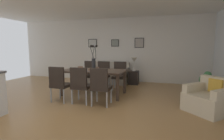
{
  "coord_description": "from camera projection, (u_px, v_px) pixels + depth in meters",
  "views": [
    {
      "loc": [
        1.88,
        -3.83,
        1.39
      ],
      "look_at": [
        0.5,
        0.78,
        0.77
      ],
      "focal_mm": 27.74,
      "sensor_mm": 36.0,
      "label": 1
    }
  ],
  "objects": [
    {
      "name": "placemat_near_left",
      "position": [
        74.0,
        70.0,
        5.04
      ],
      "size": [
        0.32,
        0.32,
        0.01
      ],
      "primitive_type": "cylinder",
      "color": "#4C4742",
      "rests_on": "dining_table"
    },
    {
      "name": "dining_chair_far_right",
      "position": [
        103.0,
        73.0,
        5.94
      ],
      "size": [
        0.45,
        0.45,
        0.92
      ],
      "color": "black",
      "rests_on": "ground"
    },
    {
      "name": "dining_chair_mid_right",
      "position": [
        120.0,
        74.0,
        5.82
      ],
      "size": [
        0.47,
        0.47,
        0.92
      ],
      "color": "black",
      "rests_on": "ground"
    },
    {
      "name": "framed_picture_center",
      "position": [
        115.0,
        43.0,
        7.19
      ],
      "size": [
        0.32,
        0.03,
        0.29
      ],
      "color": "black"
    },
    {
      "name": "armchair",
      "position": [
        210.0,
        99.0,
        3.75
      ],
      "size": [
        1.13,
        1.13,
        0.75
      ],
      "color": "beige",
      "rests_on": "ground"
    },
    {
      "name": "dining_table",
      "position": [
        94.0,
        73.0,
        5.1
      ],
      "size": [
        1.8,
        0.95,
        0.74
      ],
      "color": "#3D2D23",
      "rests_on": "ground"
    },
    {
      "name": "ground_plane",
      "position": [
        84.0,
        103.0,
        4.35
      ],
      "size": [
        9.0,
        9.0,
        0.0
      ],
      "primitive_type": "plane",
      "color": "olive"
    },
    {
      "name": "table_lamp",
      "position": [
        134.0,
        61.0,
        6.5
      ],
      "size": [
        0.22,
        0.22,
        0.51
      ],
      "color": "beige",
      "rests_on": "side_table"
    },
    {
      "name": "dining_chair_near_right",
      "position": [
        89.0,
        73.0,
        6.09
      ],
      "size": [
        0.47,
        0.47,
        0.92
      ],
      "color": "black",
      "rests_on": "ground"
    },
    {
      "name": "sofa",
      "position": [
        107.0,
        75.0,
        6.96
      ],
      "size": [
        1.71,
        0.84,
        0.8
      ],
      "color": "#A89E8E",
      "rests_on": "ground"
    },
    {
      "name": "placemat_near_right",
      "position": [
        80.0,
        68.0,
        5.44
      ],
      "size": [
        0.32,
        0.32,
        0.01
      ],
      "primitive_type": "cylinder",
      "color": "#4C4742",
      "rests_on": "dining_table"
    },
    {
      "name": "dining_chair_near_left",
      "position": [
        60.0,
        82.0,
        4.41
      ],
      "size": [
        0.46,
        0.46,
        0.92
      ],
      "color": "black",
      "rests_on": "ground"
    },
    {
      "name": "bowl_near_right",
      "position": [
        80.0,
        67.0,
        5.44
      ],
      "size": [
        0.17,
        0.17,
        0.07
      ],
      "color": "brown",
      "rests_on": "dining_table"
    },
    {
      "name": "placemat_far_right",
      "position": [
        96.0,
        69.0,
        5.29
      ],
      "size": [
        0.32,
        0.32,
        0.01
      ],
      "primitive_type": "cylinder",
      "color": "#4C4742",
      "rests_on": "dining_table"
    },
    {
      "name": "bowl_near_left",
      "position": [
        74.0,
        69.0,
        5.03
      ],
      "size": [
        0.17,
        0.17,
        0.07
      ],
      "color": "brown",
      "rests_on": "dining_table"
    },
    {
      "name": "back_wall_panel",
      "position": [
        117.0,
        50.0,
        7.27
      ],
      "size": [
        9.0,
        0.1,
        2.6
      ],
      "primitive_type": "cube",
      "color": "silver",
      "rests_on": "ground"
    },
    {
      "name": "centerpiece_vase",
      "position": [
        94.0,
        60.0,
        5.05
      ],
      "size": [
        0.21,
        0.23,
        0.73
      ],
      "color": "#232326",
      "rests_on": "dining_table"
    },
    {
      "name": "bowl_far_right",
      "position": [
        96.0,
        68.0,
        5.28
      ],
      "size": [
        0.17,
        0.17,
        0.07
      ],
      "color": "brown",
      "rests_on": "dining_table"
    },
    {
      "name": "placemat_far_left",
      "position": [
        91.0,
        71.0,
        4.88
      ],
      "size": [
        0.32,
        0.32,
        0.01
      ],
      "primitive_type": "cylinder",
      "color": "#4C4742",
      "rests_on": "dining_table"
    },
    {
      "name": "potted_plant",
      "position": [
        206.0,
        81.0,
        5.38
      ],
      "size": [
        0.36,
        0.36,
        0.67
      ],
      "color": "silver",
      "rests_on": "ground"
    },
    {
      "name": "framed_picture_left",
      "position": [
        93.0,
        43.0,
        7.47
      ],
      "size": [
        0.39,
        0.03,
        0.35
      ],
      "color": "black"
    },
    {
      "name": "dining_chair_mid_left",
      "position": [
        101.0,
        85.0,
        4.12
      ],
      "size": [
        0.45,
        0.45,
        0.92
      ],
      "color": "black",
      "rests_on": "ground"
    },
    {
      "name": "side_table",
      "position": [
        134.0,
        78.0,
        6.59
      ],
      "size": [
        0.36,
        0.36,
        0.52
      ],
      "primitive_type": "cube",
      "color": "black",
      "rests_on": "ground"
    },
    {
      "name": "dining_chair_far_left",
      "position": [
        81.0,
        84.0,
        4.28
      ],
      "size": [
        0.46,
        0.46,
        0.92
      ],
      "color": "black",
      "rests_on": "ground"
    },
    {
      "name": "bowl_far_left",
      "position": [
        91.0,
        70.0,
        4.88
      ],
      "size": [
        0.17,
        0.17,
        0.07
      ],
      "color": "brown",
      "rests_on": "dining_table"
    },
    {
      "name": "framed_picture_right",
      "position": [
        139.0,
        43.0,
        6.9
      ],
      "size": [
        0.37,
        0.03,
        0.39
      ],
      "color": "black"
    }
  ]
}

